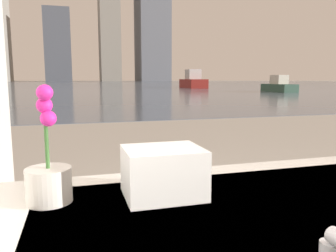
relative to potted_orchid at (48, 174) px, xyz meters
name	(u,v)px	position (x,y,z in m)	size (l,w,h in m)	color
potted_orchid	(48,174)	(0.00, 0.00, 0.00)	(0.14, 0.14, 0.37)	silver
towel_stack	(163,172)	(0.36, -0.04, -0.01)	(0.25, 0.21, 0.16)	white
harbor_water	(77,84)	(0.63, 61.18, -0.67)	(180.00, 110.00, 0.01)	slate
harbor_boat_0	(279,86)	(14.26, 19.57, -0.23)	(1.28, 3.28, 1.21)	#335647
harbor_boat_1	(193,81)	(11.95, 31.16, 0.01)	(2.15, 5.19, 1.90)	maroon
skyline_tower_2	(58,46)	(-4.62, 117.18, 11.22)	(8.34, 10.02, 23.78)	#4C515B
skyline_tower_3	(109,19)	(12.54, 117.18, 20.81)	(6.82, 10.25, 42.97)	gray
skyline_tower_4	(152,4)	(27.84, 117.18, 26.50)	(10.73, 13.48, 54.34)	slate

